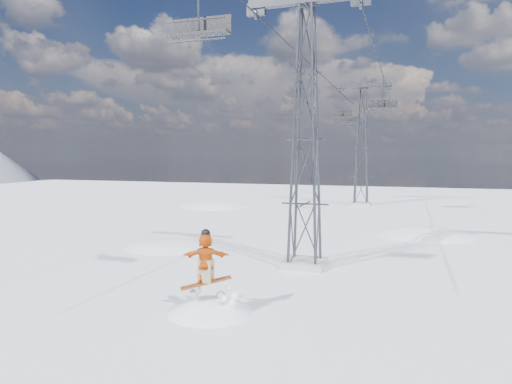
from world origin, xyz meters
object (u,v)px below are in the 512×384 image
lift_tower_far (362,148)px  lift_chair_near (200,28)px  snowboarder_jump (211,364)px  lift_tower_near (306,140)px

lift_tower_far → lift_chair_near: size_ratio=4.55×
lift_tower_far → snowboarder_jump: bearing=-92.8°
snowboarder_jump → lift_chair_near: 10.55m
lift_tower_far → lift_chair_near: (-2.20, -30.68, 3.37)m
lift_tower_near → lift_tower_far: (0.00, 25.00, 0.00)m
lift_tower_near → lift_tower_far: 25.00m
lift_tower_far → lift_chair_near: lift_tower_far is taller
lift_tower_near → snowboarder_jump: (-1.54, -6.53, -7.12)m
lift_tower_near → lift_chair_near: lift_tower_near is taller
lift_tower_far → lift_chair_near: 30.94m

